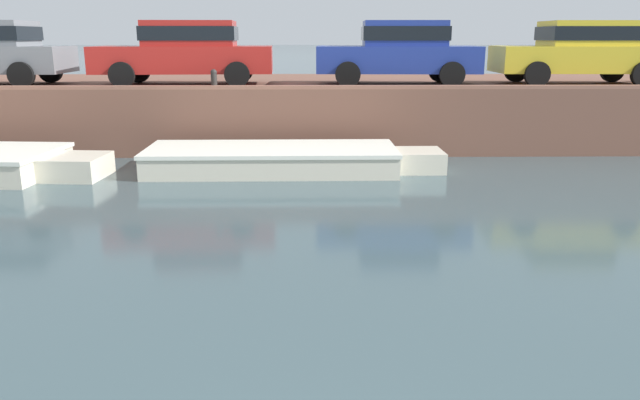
{
  "coord_description": "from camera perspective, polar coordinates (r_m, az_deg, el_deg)",
  "views": [
    {
      "loc": [
        -0.02,
        -1.57,
        2.75
      ],
      "look_at": [
        0.09,
        4.48,
        1.16
      ],
      "focal_mm": 35.0,
      "sensor_mm": 36.0,
      "label": 1
    }
  ],
  "objects": [
    {
      "name": "car_centre_blue",
      "position": [
        15.98,
        7.29,
        13.45
      ],
      "size": [
        4.03,
        2.06,
        1.54
      ],
      "color": "#233893",
      "rests_on": "far_quay_wall"
    },
    {
      "name": "far_quay_wall",
      "position": [
        17.49,
        -0.93,
        8.31
      ],
      "size": [
        60.0,
        6.0,
        1.57
      ],
      "primitive_type": "cube",
      "color": "brown",
      "rests_on": "ground"
    },
    {
      "name": "boat_moored_central_cream",
      "position": [
        13.12,
        -3.31,
        3.75
      ],
      "size": [
        6.2,
        2.04,
        0.51
      ],
      "color": "silver",
      "rests_on": "ground"
    },
    {
      "name": "mooring_bollard_mid",
      "position": [
        14.82,
        -9.68,
        10.93
      ],
      "size": [
        0.15,
        0.15,
        0.45
      ],
      "color": "#2D2B28",
      "rests_on": "far_quay_wall"
    },
    {
      "name": "car_right_inner_yellow",
      "position": [
        17.22,
        22.79,
        12.54
      ],
      "size": [
        4.13,
        1.96,
        1.54
      ],
      "color": "yellow",
      "rests_on": "far_quay_wall"
    },
    {
      "name": "car_left_inner_red",
      "position": [
        16.11,
        -12.09,
        13.27
      ],
      "size": [
        4.39,
        2.06,
        1.54
      ],
      "color": "#B2231E",
      "rests_on": "far_quay_wall"
    },
    {
      "name": "ground_plane",
      "position": [
        8.43,
        -0.81,
        -4.29
      ],
      "size": [
        400.0,
        400.0,
        0.0
      ],
      "primitive_type": "plane",
      "color": "#3D5156"
    },
    {
      "name": "far_wall_coping",
      "position": [
        14.54,
        -0.93,
        10.27
      ],
      "size": [
        60.0,
        0.24,
        0.08
      ],
      "primitive_type": "cube",
      "color": "#925F4C",
      "rests_on": "far_quay_wall"
    }
  ]
}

